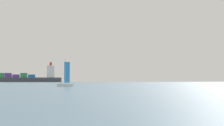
# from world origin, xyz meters

# --- Properties ---
(cargo_ship) EXTENTS (152.01, 31.93, 35.00)m
(cargo_ship) POSITION_xyz_m (-47.76, 787.74, 7.38)
(cargo_ship) COLOR #3F444C
(cargo_ship) RESTS_ON ground_plane
(distant_headland) EXTENTS (1119.36, 327.31, 41.87)m
(distant_headland) POSITION_xyz_m (235.09, 1519.80, 20.94)
(distant_headland) COLOR #60665B
(distant_headland) RESTS_ON ground_plane
(small_sailboat) EXTENTS (6.42, 4.57, 10.90)m
(small_sailboat) POSITION_xyz_m (5.19, 167.08, 1.10)
(small_sailboat) COLOR white
(small_sailboat) RESTS_ON ground_plane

